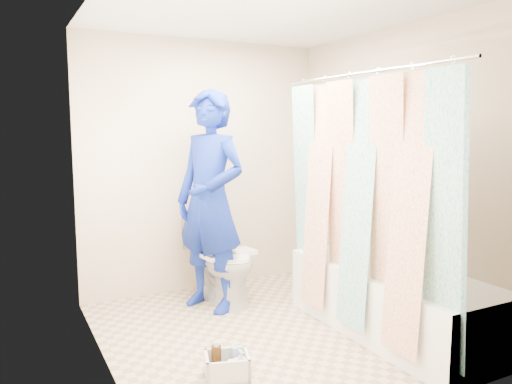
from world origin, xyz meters
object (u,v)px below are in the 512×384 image
bathtub (391,299)px  cleaning_caddy (228,368)px  plumber (210,201)px  toilet (222,258)px

bathtub → cleaning_caddy: size_ratio=5.40×
bathtub → plumber: bearing=131.7°
toilet → plumber: (-0.16, -0.12, 0.55)m
plumber → cleaning_caddy: plumber is taller
bathtub → plumber: (-1.02, 1.14, 0.68)m
cleaning_caddy → toilet: bearing=85.4°
toilet → bathtub: bearing=-63.9°
plumber → cleaning_caddy: size_ratio=5.84×
bathtub → cleaning_caddy: 1.43m
plumber → bathtub: bearing=14.4°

